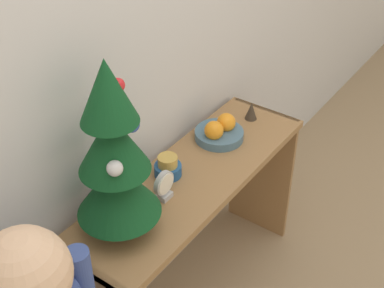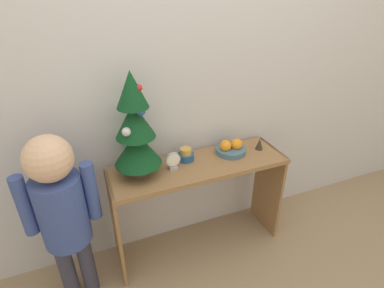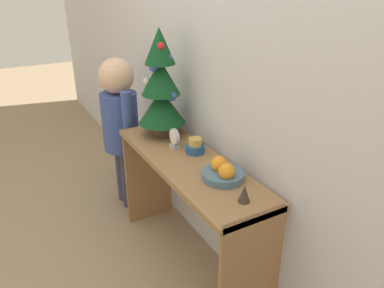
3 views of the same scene
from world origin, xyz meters
name	(u,v)px [view 3 (image 3 of 3)]	position (x,y,z in m)	size (l,w,h in m)	color
ground_plane	(162,274)	(0.00, 0.00, 0.00)	(12.00, 12.00, 0.00)	#997F60
back_wall	(228,45)	(0.00, 0.39, 1.25)	(7.00, 0.05, 2.50)	silver
console_table	(188,186)	(0.00, 0.17, 0.53)	(1.13, 0.35, 0.69)	olive
mini_tree	(161,87)	(-0.37, 0.20, 0.98)	(0.27, 0.27, 0.62)	#4C3828
fruit_bowl	(223,172)	(0.25, 0.22, 0.72)	(0.20, 0.20, 0.10)	#476B84
singing_bowl	(195,147)	(-0.06, 0.25, 0.72)	(0.10, 0.10, 0.08)	#235189
desk_clock	(174,139)	(-0.17, 0.18, 0.74)	(0.09, 0.04, 0.11)	#B2B2B7
figurine	(244,194)	(0.45, 0.19, 0.73)	(0.05, 0.05, 0.08)	#382D23
child_figure	(120,117)	(-0.81, 0.09, 0.67)	(0.38, 0.25, 1.07)	#38384C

